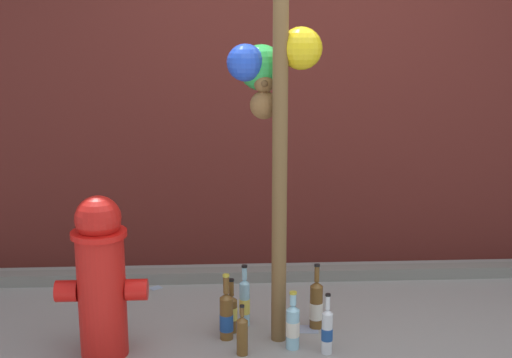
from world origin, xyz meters
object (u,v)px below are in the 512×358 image
(memorial_post, at_px, (274,40))
(bottle_0, at_px, (242,335))
(bottle_5, at_px, (226,316))
(bottle_4, at_px, (293,326))
(fire_hydrant, at_px, (101,276))
(bottle_2, at_px, (245,301))
(bottle_3, at_px, (327,330))
(bottle_6, at_px, (316,305))
(bottle_1, at_px, (232,312))

(memorial_post, xyz_separation_m, bottle_0, (-0.18, -0.24, -1.54))
(bottle_0, relative_size, bottle_5, 0.74)
(bottle_4, bearing_deg, bottle_5, 159.65)
(bottle_4, bearing_deg, fire_hydrant, -179.30)
(bottle_0, height_order, bottle_2, bottle_2)
(bottle_3, distance_m, bottle_6, 0.32)
(memorial_post, relative_size, fire_hydrant, 3.11)
(bottle_2, bearing_deg, bottle_0, -94.01)
(fire_hydrant, relative_size, bottle_6, 2.24)
(bottle_0, bearing_deg, bottle_3, -0.76)
(fire_hydrant, distance_m, bottle_3, 1.24)
(memorial_post, xyz_separation_m, bottle_1, (-0.23, 0.04, -1.54))
(bottle_1, distance_m, bottle_5, 0.09)
(bottle_0, height_order, bottle_4, bottle_4)
(bottle_3, relative_size, bottle_6, 0.87)
(bottle_2, bearing_deg, bottle_1, -131.08)
(bottle_0, bearing_deg, bottle_4, 12.07)
(bottle_0, relative_size, bottle_6, 0.72)
(fire_hydrant, bearing_deg, bottle_4, 0.70)
(bottle_5, bearing_deg, memorial_post, 9.85)
(fire_hydrant, height_order, bottle_5, fire_hydrant)
(bottle_3, bearing_deg, memorial_post, 138.28)
(memorial_post, height_order, bottle_0, memorial_post)
(bottle_2, distance_m, bottle_4, 0.40)
(bottle_3, height_order, bottle_5, bottle_5)
(bottle_3, bearing_deg, bottle_1, 150.81)
(bottle_0, distance_m, bottle_6, 0.54)
(bottle_0, distance_m, bottle_3, 0.46)
(memorial_post, height_order, bottle_1, memorial_post)
(bottle_3, xyz_separation_m, bottle_6, (-0.01, 0.32, 0.01))
(bottle_2, distance_m, bottle_3, 0.57)
(memorial_post, xyz_separation_m, fire_hydrant, (-0.92, -0.19, -1.21))
(fire_hydrant, height_order, bottle_4, fire_hydrant)
(bottle_5, bearing_deg, bottle_3, -20.28)
(memorial_post, bearing_deg, bottle_0, -127.22)
(bottle_1, xyz_separation_m, bottle_5, (-0.03, -0.09, 0.02))
(memorial_post, distance_m, bottle_5, 1.54)
(bottle_3, bearing_deg, bottle_0, 179.24)
(bottle_1, bearing_deg, memorial_post, -9.52)
(fire_hydrant, relative_size, bottle_0, 3.09)
(bottle_0, xyz_separation_m, bottle_4, (0.28, 0.06, 0.02))
(fire_hydrant, relative_size, bottle_4, 2.67)
(bottle_0, xyz_separation_m, bottle_1, (-0.05, 0.28, 0.01))
(fire_hydrant, height_order, bottle_6, fire_hydrant)
(bottle_4, distance_m, bottle_6, 0.30)
(memorial_post, bearing_deg, bottle_1, 170.48)
(bottle_0, bearing_deg, memorial_post, 52.78)
(bottle_0, height_order, bottle_3, bottle_3)
(memorial_post, relative_size, bottle_5, 7.11)
(fire_hydrant, distance_m, bottle_6, 1.25)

